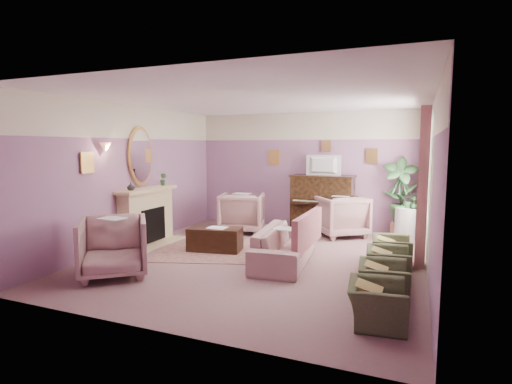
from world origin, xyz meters
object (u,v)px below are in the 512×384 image
at_px(piano, 322,204).
at_px(olive_chair_b, 383,275).
at_px(floral_armchair_right, 341,214).
at_px(olive_chair_a, 377,297).
at_px(olive_chair_c, 388,259).
at_px(coffee_table, 215,239).
at_px(television, 323,164).
at_px(floral_armchair_left, 242,210).
at_px(side_table, 407,224).
at_px(sofa, 285,239).
at_px(olive_chair_d, 391,246).
at_px(floral_armchair_front, 113,244).

relative_size(piano, olive_chair_b, 1.93).
height_order(floral_armchair_right, olive_chair_a, floral_armchair_right).
bearing_deg(olive_chair_c, olive_chair_b, -90.00).
relative_size(coffee_table, floral_armchair_right, 0.99).
height_order(piano, coffee_table, piano).
height_order(coffee_table, olive_chair_b, olive_chair_b).
relative_size(television, olive_chair_c, 1.10).
bearing_deg(olive_chair_b, floral_armchair_left, 138.34).
distance_m(coffee_table, floral_armchair_left, 1.78).
bearing_deg(side_table, floral_armchair_right, -174.37).
xyz_separation_m(sofa, olive_chair_d, (1.71, 0.55, -0.10)).
bearing_deg(floral_armchair_front, floral_armchair_left, 81.68).
xyz_separation_m(olive_chair_b, olive_chair_d, (0.00, 1.64, 0.00)).
bearing_deg(television, side_table, -3.24).
distance_m(sofa, olive_chair_d, 1.80).
height_order(olive_chair_a, olive_chair_c, same).
distance_m(floral_armchair_front, olive_chair_b, 3.99).
height_order(television, olive_chair_b, television).
relative_size(olive_chair_a, olive_chair_b, 1.00).
bearing_deg(olive_chair_a, floral_armchair_front, 177.04).
bearing_deg(side_table, olive_chair_b, -93.22).
height_order(floral_armchair_front, side_table, floral_armchair_front).
relative_size(coffee_table, floral_armchair_left, 0.99).
height_order(olive_chair_a, olive_chair_d, same).
relative_size(floral_armchair_front, olive_chair_b, 1.40).
xyz_separation_m(sofa, side_table, (1.91, 2.52, -0.06)).
height_order(piano, floral_armchair_right, piano).
height_order(piano, floral_armchair_front, piano).
bearing_deg(floral_armchair_right, piano, 148.84).
relative_size(sofa, olive_chair_b, 2.82).
xyz_separation_m(piano, side_table, (1.88, -0.16, -0.30)).
bearing_deg(olive_chair_b, olive_chair_a, -90.00).
height_order(floral_armchair_left, olive_chair_b, floral_armchair_left).
relative_size(floral_armchair_left, floral_armchair_right, 1.00).
bearing_deg(floral_armchair_front, olive_chair_c, 20.03).
bearing_deg(floral_armchair_right, olive_chair_c, -65.85).
bearing_deg(side_table, piano, 175.24).
relative_size(coffee_table, floral_armchair_front, 0.99).
height_order(olive_chair_c, olive_chair_d, same).
bearing_deg(floral_armchair_front, olive_chair_b, 8.89).
bearing_deg(olive_chair_d, piano, 128.24).
bearing_deg(floral_armchair_right, floral_armchair_left, -168.82).
bearing_deg(floral_armchair_left, side_table, 9.06).
relative_size(olive_chair_b, side_table, 1.04).
xyz_separation_m(floral_armchair_right, olive_chair_a, (1.19, -4.29, -0.19)).
height_order(piano, olive_chair_d, piano).
xyz_separation_m(piano, floral_armchair_front, (-2.27, -4.38, -0.14)).
distance_m(floral_armchair_left, olive_chair_a, 5.14).
relative_size(floral_armchair_front, olive_chair_d, 1.40).
height_order(coffee_table, side_table, side_table).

